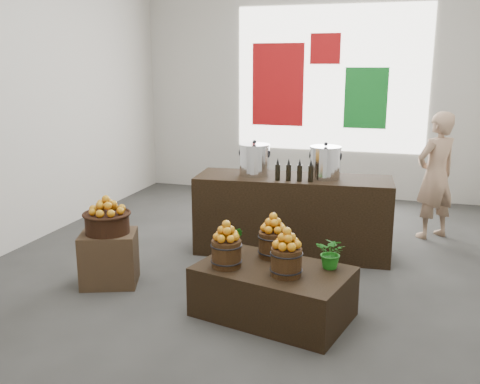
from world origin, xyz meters
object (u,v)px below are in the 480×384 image
(shopper, at_px, (436,176))
(stock_pot_left, at_px, (254,161))
(crate, at_px, (109,258))
(stock_pot_center, at_px, (325,163))
(display_table, at_px, (273,292))
(wicker_basket, at_px, (107,223))
(counter, at_px, (292,215))

(shopper, bearing_deg, stock_pot_left, -12.63)
(crate, relative_size, stock_pot_center, 1.57)
(display_table, xyz_separation_m, shopper, (1.48, 2.85, 0.60))
(crate, relative_size, display_table, 0.42)
(crate, bearing_deg, stock_pot_left, 51.71)
(wicker_basket, xyz_separation_m, stock_pot_center, (2.00, 1.54, 0.46))
(crate, height_order, shopper, shopper)
(display_table, relative_size, stock_pot_left, 3.76)
(counter, distance_m, stock_pot_left, 0.81)
(crate, height_order, wicker_basket, wicker_basket)
(crate, bearing_deg, display_table, -6.63)
(crate, xyz_separation_m, stock_pot_center, (2.00, 1.54, 0.84))
(display_table, bearing_deg, stock_pot_center, 97.26)
(crate, relative_size, wicker_basket, 1.25)
(wicker_basket, height_order, stock_pot_center, stock_pot_center)
(crate, height_order, stock_pot_center, stock_pot_center)
(crate, distance_m, stock_pot_center, 2.66)
(counter, xyz_separation_m, shopper, (1.66, 1.13, 0.36))
(display_table, height_order, stock_pot_center, stock_pot_center)
(stock_pot_left, distance_m, shopper, 2.45)
(stock_pot_left, bearing_deg, crate, -128.29)
(display_table, bearing_deg, wicker_basket, -173.19)
(crate, relative_size, shopper, 0.34)
(display_table, distance_m, shopper, 3.27)
(wicker_basket, distance_m, display_table, 1.87)
(stock_pot_center, relative_size, shopper, 0.21)
(counter, bearing_deg, crate, -142.16)
(counter, relative_size, stock_pot_center, 6.47)
(crate, xyz_separation_m, display_table, (1.81, -0.21, -0.05))
(wicker_basket, bearing_deg, stock_pot_center, 37.64)
(display_table, relative_size, stock_pot_center, 3.76)
(display_table, height_order, stock_pot_left, stock_pot_left)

